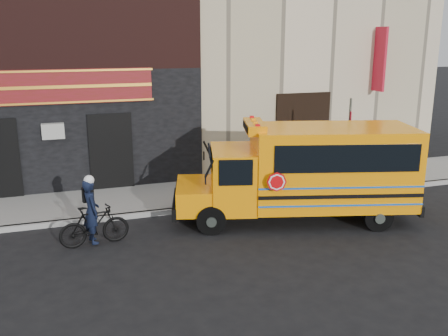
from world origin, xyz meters
TOP-DOWN VIEW (x-y plane):
  - ground at (0.00, 0.00)m, footprint 120.00×120.00m
  - curb at (0.00, 2.60)m, footprint 40.00×0.20m
  - sidewalk at (0.00, 4.10)m, footprint 40.00×3.00m
  - building at (-0.04, 10.45)m, footprint 20.00×10.70m
  - school_bus at (1.92, 0.89)m, footprint 7.21×3.81m
  - sign_pole at (4.11, 2.38)m, footprint 0.13×0.28m
  - bicycle at (-4.12, 0.90)m, footprint 1.81×0.69m
  - cyclist at (-4.16, 0.99)m, footprint 0.53×0.69m

SIDE VIEW (x-z plane):
  - ground at x=0.00m, z-range 0.00..0.00m
  - curb at x=0.00m, z-range 0.00..0.15m
  - sidewalk at x=0.00m, z-range 0.00..0.15m
  - bicycle at x=-4.12m, z-range 0.00..1.06m
  - cyclist at x=-4.16m, z-range 0.00..1.69m
  - school_bus at x=1.92m, z-range 0.05..2.97m
  - sign_pole at x=4.11m, z-range 0.16..3.46m
  - building at x=-0.04m, z-range 0.13..12.13m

